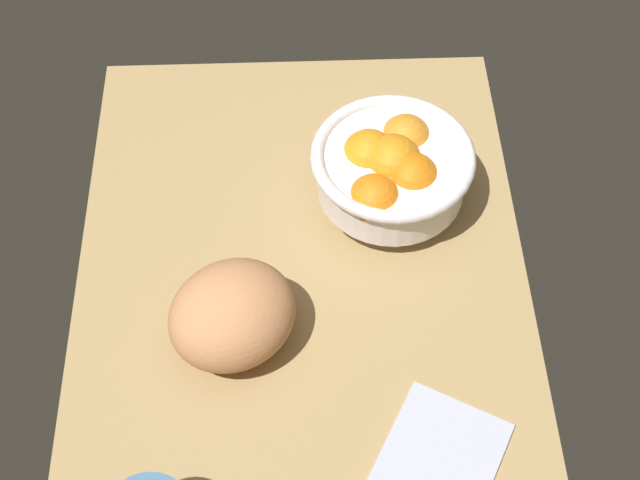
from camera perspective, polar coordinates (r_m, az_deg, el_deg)
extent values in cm
cube|color=#A58654|center=(107.75, -0.84, -3.99)|extent=(78.48, 53.27, 3.00)
cylinder|color=white|center=(114.24, 4.57, 2.95)|extent=(10.11, 10.11, 2.39)
cylinder|color=white|center=(111.09, 4.71, 4.26)|extent=(18.12, 18.12, 5.76)
torus|color=white|center=(108.90, 4.81, 5.23)|extent=(19.72, 19.72, 1.60)
sphere|color=orange|center=(110.53, 3.30, 5.22)|extent=(6.78, 6.78, 6.78)
sphere|color=orange|center=(106.44, 3.62, 2.50)|extent=(6.31, 6.31, 6.31)
sphere|color=orange|center=(112.78, 5.57, 6.26)|extent=(6.36, 6.36, 6.36)
sphere|color=orange|center=(108.78, 5.97, 3.82)|extent=(6.49, 6.49, 6.49)
sphere|color=orange|center=(109.90, 4.77, 4.78)|extent=(7.26, 7.26, 7.26)
ellipsoid|color=tan|center=(99.84, -5.25, -4.66)|extent=(18.82, 19.18, 9.94)
cube|color=#B3B6CB|center=(97.59, 7.61, -13.62)|extent=(18.78, 17.35, 0.93)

